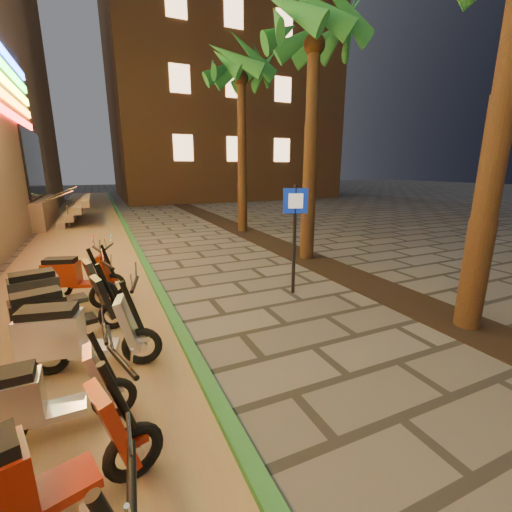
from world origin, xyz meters
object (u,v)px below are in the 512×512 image
scooter_6 (34,399)px  scooter_10 (75,275)px  pedestrian_sign (295,225)px  scooter_7 (74,335)px  scooter_8 (59,313)px  scooter_9 (53,292)px  scooter_5 (16,483)px

scooter_6 → scooter_10: 4.16m
pedestrian_sign → scooter_10: 4.64m
scooter_6 → scooter_7: (0.30, 1.14, 0.07)m
scooter_8 → pedestrian_sign: bearing=-9.3°
scooter_6 → scooter_9: (-0.12, 3.10, 0.07)m
scooter_8 → scooter_6: bearing=-106.5°
scooter_5 → scooter_10: bearing=72.4°
scooter_6 → scooter_8: 2.09m
pedestrian_sign → scooter_9: size_ratio=1.33×
pedestrian_sign → scooter_7: (-4.09, -1.38, -0.96)m
pedestrian_sign → scooter_8: (-4.34, -0.43, -0.98)m
scooter_8 → scooter_10: 2.07m
scooter_5 → scooter_8: (0.00, 3.17, -0.01)m
scooter_10 → scooter_7: bearing=-70.7°
scooter_6 → scooter_10: bearing=85.7°
pedestrian_sign → scooter_9: 4.65m
scooter_5 → scooter_10: scooter_5 is taller
scooter_5 → scooter_6: scooter_5 is taller
scooter_6 → scooter_9: bearing=90.2°
scooter_5 → scooter_10: (0.11, 5.24, -0.04)m
scooter_5 → scooter_6: size_ratio=1.13×
pedestrian_sign → scooter_10: (-4.23, 1.64, -1.00)m
pedestrian_sign → scooter_6: 5.17m
scooter_8 → scooter_5: bearing=-105.0°
scooter_6 → scooter_7: 1.18m
scooter_9 → scooter_10: bearing=61.5°
scooter_5 → scooter_8: scooter_5 is taller
pedestrian_sign → scooter_6: (-4.39, -2.52, -1.03)m
scooter_7 → scooter_9: size_ratio=1.00×
scooter_6 → scooter_7: bearing=73.2°
pedestrian_sign → scooter_8: size_ratio=1.39×
pedestrian_sign → scooter_7: bearing=-141.5°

